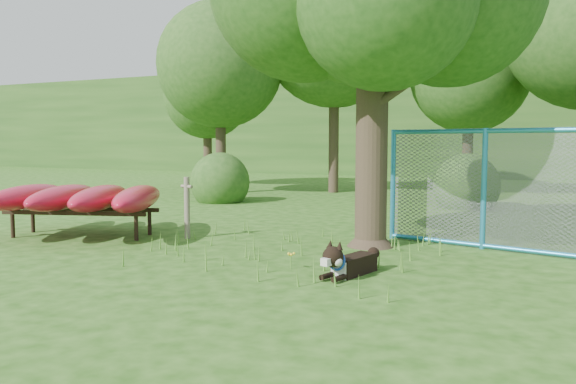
% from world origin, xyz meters
% --- Properties ---
extents(ground, '(80.00, 80.00, 0.00)m').
position_xyz_m(ground, '(0.00, 0.00, 0.00)').
color(ground, '#1E4C0F').
rests_on(ground, ground).
extents(wooden_post, '(0.32, 0.16, 1.16)m').
position_xyz_m(wooden_post, '(-2.10, 1.66, 0.61)').
color(wooden_post, '#6E6352').
rests_on(wooden_post, ground).
extents(kayak_rack, '(3.92, 3.52, 0.98)m').
position_xyz_m(kayak_rack, '(-4.08, 1.00, 0.75)').
color(kayak_rack, black).
rests_on(kayak_rack, ground).
extents(husky_dog, '(0.54, 1.17, 0.54)m').
position_xyz_m(husky_dog, '(1.61, 0.05, 0.19)').
color(husky_dog, black).
rests_on(husky_dog, ground).
extents(fence_section, '(3.42, 0.89, 3.40)m').
position_xyz_m(fence_section, '(3.05, 2.89, 1.02)').
color(fence_section, '#2889BB').
rests_on(fence_section, ground).
extents(wildflower_clump, '(0.11, 0.10, 0.24)m').
position_xyz_m(wildflower_clump, '(0.74, 0.14, 0.20)').
color(wildflower_clump, '#568F2F').
rests_on(wildflower_clump, ground).
extents(bg_tree_a, '(4.40, 4.40, 6.70)m').
position_xyz_m(bg_tree_a, '(-6.50, 10.00, 4.48)').
color(bg_tree_a, '#32271B').
rests_on(bg_tree_a, ground).
extents(bg_tree_b, '(5.20, 5.20, 8.22)m').
position_xyz_m(bg_tree_b, '(-3.00, 12.00, 5.61)').
color(bg_tree_b, '#32271B').
rests_on(bg_tree_b, ground).
extents(bg_tree_c, '(4.00, 4.00, 6.12)m').
position_xyz_m(bg_tree_c, '(1.50, 13.00, 4.11)').
color(bg_tree_c, '#32271B').
rests_on(bg_tree_c, ground).
extents(bg_tree_f, '(3.60, 3.60, 5.55)m').
position_xyz_m(bg_tree_f, '(-9.00, 13.00, 3.73)').
color(bg_tree_f, '#32271B').
rests_on(bg_tree_f, ground).
extents(shrub_left, '(1.80, 1.80, 1.80)m').
position_xyz_m(shrub_left, '(-5.00, 7.50, 0.00)').
color(shrub_left, '#264E19').
rests_on(shrub_left, ground).
extents(shrub_mid, '(1.80, 1.80, 1.80)m').
position_xyz_m(shrub_mid, '(2.00, 9.00, 0.00)').
color(shrub_mid, '#264E19').
rests_on(shrub_mid, ground).
extents(wooded_hillside, '(80.00, 12.00, 6.00)m').
position_xyz_m(wooded_hillside, '(0.00, 28.00, 3.00)').
color(wooded_hillside, '#264E19').
rests_on(wooded_hillside, ground).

